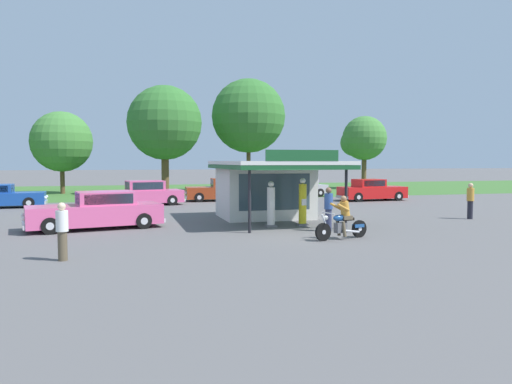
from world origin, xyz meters
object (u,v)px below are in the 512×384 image
object	(u,v)px
motorcycle_with_rider	(343,221)
parked_car_back_row_centre_left	(223,191)
bystander_chatting_near_pumps	(62,230)
parked_car_back_row_far_right	(298,188)
parked_car_back_row_centre_right	(372,191)
bystander_admiring_sedan	(470,200)
featured_classic_sedan	(97,212)
bystander_standing_back_lot	(329,208)
gas_pump_nearside	(271,206)
parked_car_back_row_right	(143,194)
gas_pump_offside	(303,204)

from	to	relation	value
motorcycle_with_rider	parked_car_back_row_centre_left	world-z (taller)	parked_car_back_row_centre_left
bystander_chatting_near_pumps	parked_car_back_row_far_right	bearing A→B (deg)	55.43
parked_car_back_row_centre_right	bystander_admiring_sedan	size ratio (longest dim) A/B	2.87
featured_classic_sedan	bystander_standing_back_lot	world-z (taller)	bystander_standing_back_lot
parked_car_back_row_centre_left	bystander_admiring_sedan	bearing A→B (deg)	-56.26
parked_car_back_row_centre_left	motorcycle_with_rider	bearing A→B (deg)	-87.70
gas_pump_nearside	parked_car_back_row_right	bearing A→B (deg)	112.17
motorcycle_with_rider	parked_car_back_row_far_right	bearing A→B (deg)	74.25
parked_car_back_row_centre_left	bystander_standing_back_lot	xyz separation A→B (m)	(1.05, -16.21, 0.21)
featured_classic_sedan	bystander_admiring_sedan	bearing A→B (deg)	-3.82
gas_pump_offside	bystander_chatting_near_pumps	world-z (taller)	gas_pump_offside
gas_pump_nearside	parked_car_back_row_far_right	xyz separation A→B (m)	(7.30, 16.58, -0.22)
bystander_chatting_near_pumps	bystander_admiring_sedan	size ratio (longest dim) A/B	0.94
gas_pump_offside	bystander_standing_back_lot	xyz separation A→B (m)	(0.40, -1.88, -0.02)
motorcycle_with_rider	parked_car_back_row_centre_right	xyz separation A→B (m)	(9.60, 15.60, 0.05)
parked_car_back_row_centre_left	bystander_standing_back_lot	size ratio (longest dim) A/B	3.07
bystander_chatting_near_pumps	parked_car_back_row_centre_right	bearing A→B (deg)	42.04
parked_car_back_row_far_right	bystander_chatting_near_pumps	xyz separation A→B (m)	(-15.10, -21.92, 0.19)
parked_car_back_row_far_right	bystander_chatting_near_pumps	bearing A→B (deg)	-124.57
gas_pump_offside	motorcycle_with_rider	xyz separation A→B (m)	(0.09, -3.86, -0.31)
motorcycle_with_rider	parked_car_back_row_centre_left	distance (m)	18.20
parked_car_back_row_centre_right	bystander_chatting_near_pumps	world-z (taller)	bystander_chatting_near_pumps
parked_car_back_row_centre_right	gas_pump_nearside	bearing A→B (deg)	-133.50
parked_car_back_row_right	parked_car_back_row_far_right	world-z (taller)	parked_car_back_row_right
bystander_standing_back_lot	bystander_chatting_near_pumps	bearing A→B (deg)	-160.26
gas_pump_nearside	parked_car_back_row_right	size ratio (longest dim) A/B	0.36
gas_pump_nearside	bystander_chatting_near_pumps	distance (m)	9.46
gas_pump_nearside	gas_pump_offside	distance (m)	1.45
bystander_standing_back_lot	bystander_admiring_sedan	distance (m)	8.64
parked_car_back_row_centre_right	motorcycle_with_rider	bearing A→B (deg)	-121.62
parked_car_back_row_centre_left	gas_pump_offside	bearing A→B (deg)	-87.43
motorcycle_with_rider	bystander_admiring_sedan	world-z (taller)	bystander_admiring_sedan
featured_classic_sedan	bystander_chatting_near_pumps	bearing A→B (deg)	-95.24
gas_pump_offside	bystander_standing_back_lot	size ratio (longest dim) A/B	1.18
parked_car_back_row_far_right	parked_car_back_row_centre_right	size ratio (longest dim) A/B	1.03
motorcycle_with_rider	parked_car_back_row_far_right	world-z (taller)	motorcycle_with_rider
parked_car_back_row_centre_right	featured_classic_sedan	bearing A→B (deg)	-150.50
gas_pump_offside	parked_car_back_row_right	world-z (taller)	gas_pump_offside
featured_classic_sedan	parked_car_back_row_centre_right	size ratio (longest dim) A/B	1.15
parked_car_back_row_centre_left	parked_car_back_row_centre_right	world-z (taller)	parked_car_back_row_centre_left
motorcycle_with_rider	bystander_admiring_sedan	xyz separation A→B (m)	(8.70, 4.07, 0.28)
bystander_chatting_near_pumps	bystander_admiring_sedan	bearing A→B (deg)	17.10
featured_classic_sedan	gas_pump_offside	bearing A→B (deg)	-9.02
motorcycle_with_rider	parked_car_back_row_centre_right	bearing A→B (deg)	58.38
parked_car_back_row_centre_right	bystander_admiring_sedan	xyz separation A→B (m)	(-0.91, -11.53, 0.23)
gas_pump_nearside	motorcycle_with_rider	world-z (taller)	gas_pump_nearside
bystander_standing_back_lot	bystander_chatting_near_pumps	size ratio (longest dim) A/B	1.07
gas_pump_nearside	featured_classic_sedan	bearing A→B (deg)	169.21
motorcycle_with_rider	bystander_chatting_near_pumps	bearing A→B (deg)	-170.99
gas_pump_nearside	bystander_standing_back_lot	xyz separation A→B (m)	(1.85, -1.88, 0.04)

